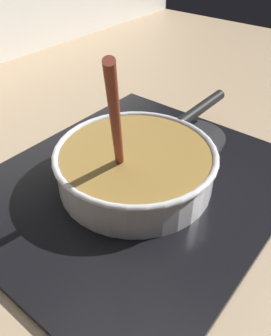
{
  "coord_description": "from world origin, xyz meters",
  "views": [
    {
      "loc": [
        -0.3,
        -0.25,
        0.42
      ],
      "look_at": [
        0.07,
        0.06,
        0.04
      ],
      "focal_mm": 37.38,
      "sensor_mm": 36.0,
      "label": 1
    }
  ],
  "objects": [
    {
      "name": "spare_burner",
      "position": [
        0.27,
        0.06,
        0.01
      ],
      "size": [
        0.14,
        0.14,
        0.01
      ],
      "primitive_type": "cylinder",
      "color": "#262628",
      "rests_on": "hob_plate"
    },
    {
      "name": "cooking_pan",
      "position": [
        0.07,
        0.05,
        0.05
      ],
      "size": [
        0.45,
        0.28,
        0.29
      ],
      "color": "silver",
      "rests_on": "hob_plate"
    },
    {
      "name": "ground",
      "position": [
        0.0,
        0.0,
        -0.02
      ],
      "size": [
        2.4,
        1.6,
        0.04
      ],
      "primitive_type": "cube",
      "color": "#9E8466"
    },
    {
      "name": "hob_plate",
      "position": [
        0.07,
        0.06,
        0.01
      ],
      "size": [
        0.56,
        0.48,
        0.01
      ],
      "primitive_type": "cube",
      "color": "black",
      "rests_on": "ground"
    },
    {
      "name": "burner_ring",
      "position": [
        0.07,
        0.06,
        0.02
      ],
      "size": [
        0.17,
        0.17,
        0.01
      ],
      "primitive_type": "torus",
      "color": "#592D0C",
      "rests_on": "hob_plate"
    }
  ]
}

